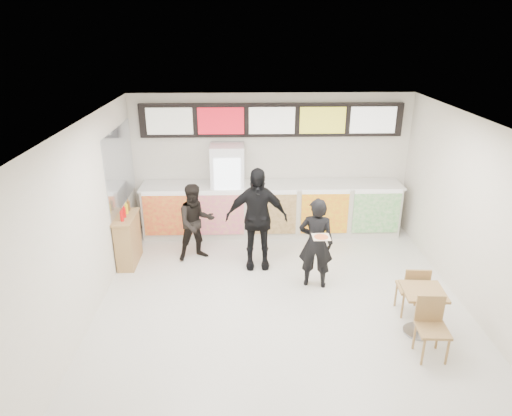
{
  "coord_description": "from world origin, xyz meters",
  "views": [
    {
      "loc": [
        -0.61,
        -6.09,
        4.3
      ],
      "look_at": [
        -0.39,
        1.2,
        1.36
      ],
      "focal_mm": 32.0,
      "sensor_mm": 36.0,
      "label": 1
    }
  ],
  "objects_px": {
    "drinks_fridge": "(228,191)",
    "customer_mid": "(256,219)",
    "condiment_ledge": "(128,239)",
    "customer_main": "(316,243)",
    "customer_left": "(196,222)",
    "cafe_table": "(422,304)",
    "service_counter": "(272,209)"
  },
  "relations": [
    {
      "from": "drinks_fridge",
      "to": "customer_mid",
      "type": "height_order",
      "value": "drinks_fridge"
    },
    {
      "from": "condiment_ledge",
      "to": "customer_main",
      "type": "bearing_deg",
      "value": -14.88
    },
    {
      "from": "drinks_fridge",
      "to": "customer_left",
      "type": "bearing_deg",
      "value": -117.59
    },
    {
      "from": "customer_main",
      "to": "customer_mid",
      "type": "xyz_separation_m",
      "value": [
        -1.0,
        0.73,
        0.16
      ]
    },
    {
      "from": "customer_main",
      "to": "customer_left",
      "type": "xyz_separation_m",
      "value": [
        -2.16,
        1.07,
        -0.05
      ]
    },
    {
      "from": "customer_mid",
      "to": "cafe_table",
      "type": "distance_m",
      "value": 3.22
    },
    {
      "from": "cafe_table",
      "to": "customer_main",
      "type": "bearing_deg",
      "value": 138.18
    },
    {
      "from": "drinks_fridge",
      "to": "customer_main",
      "type": "height_order",
      "value": "drinks_fridge"
    },
    {
      "from": "cafe_table",
      "to": "customer_mid",
      "type": "bearing_deg",
      "value": 141.92
    },
    {
      "from": "service_counter",
      "to": "cafe_table",
      "type": "distance_m",
      "value": 4.11
    },
    {
      "from": "customer_left",
      "to": "cafe_table",
      "type": "relative_size",
      "value": 1.02
    },
    {
      "from": "cafe_table",
      "to": "condiment_ledge",
      "type": "xyz_separation_m",
      "value": [
        -4.81,
        2.32,
        -0.01
      ]
    },
    {
      "from": "drinks_fridge",
      "to": "cafe_table",
      "type": "distance_m",
      "value": 4.67
    },
    {
      "from": "drinks_fridge",
      "to": "customer_mid",
      "type": "xyz_separation_m",
      "value": [
        0.56,
        -1.48,
        -0.02
      ]
    },
    {
      "from": "drinks_fridge",
      "to": "customer_left",
      "type": "xyz_separation_m",
      "value": [
        -0.59,
        -1.14,
        -0.24
      ]
    },
    {
      "from": "drinks_fridge",
      "to": "customer_left",
      "type": "distance_m",
      "value": 1.31
    },
    {
      "from": "service_counter",
      "to": "condiment_ledge",
      "type": "relative_size",
      "value": 4.77
    },
    {
      "from": "service_counter",
      "to": "customer_left",
      "type": "height_order",
      "value": "customer_left"
    },
    {
      "from": "drinks_fridge",
      "to": "condiment_ledge",
      "type": "relative_size",
      "value": 1.72
    },
    {
      "from": "service_counter",
      "to": "customer_main",
      "type": "relative_size",
      "value": 3.39
    },
    {
      "from": "customer_main",
      "to": "customer_left",
      "type": "bearing_deg",
      "value": -14.68
    },
    {
      "from": "drinks_fridge",
      "to": "customer_main",
      "type": "relative_size",
      "value": 1.22
    },
    {
      "from": "drinks_fridge",
      "to": "customer_main",
      "type": "bearing_deg",
      "value": -54.74
    },
    {
      "from": "cafe_table",
      "to": "condiment_ledge",
      "type": "relative_size",
      "value": 1.29
    },
    {
      "from": "drinks_fridge",
      "to": "condiment_ledge",
      "type": "distance_m",
      "value": 2.34
    },
    {
      "from": "customer_mid",
      "to": "condiment_ledge",
      "type": "relative_size",
      "value": 1.68
    },
    {
      "from": "drinks_fridge",
      "to": "cafe_table",
      "type": "relative_size",
      "value": 1.33
    },
    {
      "from": "customer_main",
      "to": "condiment_ledge",
      "type": "relative_size",
      "value": 1.41
    },
    {
      "from": "drinks_fridge",
      "to": "customer_main",
      "type": "xyz_separation_m",
      "value": [
        1.56,
        -2.21,
        -0.18
      ]
    },
    {
      "from": "service_counter",
      "to": "customer_left",
      "type": "distance_m",
      "value": 1.91
    },
    {
      "from": "customer_mid",
      "to": "customer_main",
      "type": "bearing_deg",
      "value": -36.32
    },
    {
      "from": "cafe_table",
      "to": "condiment_ledge",
      "type": "height_order",
      "value": "condiment_ledge"
    }
  ]
}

